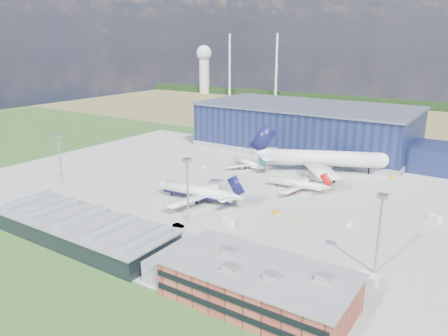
# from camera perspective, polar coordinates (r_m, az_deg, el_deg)

# --- Properties ---
(ground) EXTENTS (600.00, 600.00, 0.00)m
(ground) POSITION_cam_1_polar(r_m,az_deg,el_deg) (184.24, -1.34, -3.22)
(ground) COLOR #29521F
(ground) RESTS_ON ground
(apron) EXTENTS (220.00, 160.00, 0.08)m
(apron) POSITION_cam_1_polar(r_m,az_deg,el_deg) (192.05, 0.37, -2.39)
(apron) COLOR gray
(apron) RESTS_ON ground
(farmland) EXTENTS (600.00, 220.00, 0.01)m
(farmland) POSITION_cam_1_polar(r_m,az_deg,el_deg) (380.67, 18.10, 6.14)
(farmland) COLOR olive
(farmland) RESTS_ON ground
(treeline) EXTENTS (600.00, 8.00, 8.00)m
(treeline) POSITION_cam_1_polar(r_m,az_deg,el_deg) (456.94, 20.97, 7.94)
(treeline) COLOR black
(treeline) RESTS_ON ground
(horizon_dressing) EXTENTS (440.20, 18.00, 70.00)m
(horizon_dressing) POSITION_cam_1_polar(r_m,az_deg,el_deg) (525.47, -0.05, 13.24)
(horizon_dressing) COLOR silver
(horizon_dressing) RESTS_ON ground
(hangar) EXTENTS (145.00, 62.00, 26.10)m
(hangar) POSITION_cam_1_polar(r_m,az_deg,el_deg) (260.87, 11.22, 4.92)
(hangar) COLOR #111938
(hangar) RESTS_ON ground
(ops_building) EXTENTS (46.00, 23.00, 10.90)m
(ops_building) POSITION_cam_1_polar(r_m,az_deg,el_deg) (109.33, 4.46, -14.94)
(ops_building) COLOR brown
(ops_building) RESTS_ON ground
(glass_concourse) EXTENTS (78.00, 23.00, 8.60)m
(glass_concourse) POSITION_cam_1_polar(r_m,az_deg,el_deg) (146.18, -17.24, -7.76)
(glass_concourse) COLOR black
(glass_concourse) RESTS_ON ground
(light_mast_west) EXTENTS (2.60, 2.60, 23.00)m
(light_mast_west) POSITION_cam_1_polar(r_m,az_deg,el_deg) (200.60, -20.70, 1.93)
(light_mast_west) COLOR #B1B3B8
(light_mast_west) RESTS_ON ground
(light_mast_center) EXTENTS (2.60, 2.60, 23.00)m
(light_mast_center) POSITION_cam_1_polar(r_m,az_deg,el_deg) (150.87, -4.80, -1.54)
(light_mast_center) COLOR #B1B3B8
(light_mast_center) RESTS_ON ground
(light_mast_east) EXTENTS (2.60, 2.60, 23.00)m
(light_mast_east) POSITION_cam_1_polar(r_m,az_deg,el_deg) (123.71, 19.73, -6.54)
(light_mast_east) COLOR #B1B3B8
(light_mast_east) RESTS_ON ground
(airliner_navy) EXTENTS (42.77, 41.99, 12.91)m
(airliner_navy) POSITION_cam_1_polar(r_m,az_deg,el_deg) (172.83, -3.56, -2.32)
(airliner_navy) COLOR white
(airliner_navy) RESTS_ON ground
(airliner_red) EXTENTS (30.83, 30.24, 9.49)m
(airliner_red) POSITION_cam_1_polar(r_m,az_deg,el_deg) (188.10, 9.43, -1.51)
(airliner_red) COLOR white
(airliner_red) RESTS_ON ground
(airliner_widebody) EXTENTS (89.19, 88.46, 22.11)m
(airliner_widebody) POSITION_cam_1_polar(r_m,az_deg,el_deg) (214.73, 12.98, 2.26)
(airliner_widebody) COLOR white
(airliner_widebody) RESTS_ON ground
(airliner_regional) EXTENTS (33.31, 33.02, 8.33)m
(airliner_regional) POSITION_cam_1_polar(r_m,az_deg,el_deg) (218.89, 3.11, 1.06)
(airliner_regional) COLOR white
(airliner_regional) RESTS_ON ground
(gse_tug_a) EXTENTS (3.14, 4.28, 1.61)m
(gse_tug_a) POSITION_cam_1_polar(r_m,az_deg,el_deg) (196.28, -1.19, -1.74)
(gse_tug_a) COLOR orange
(gse_tug_a) RESTS_ON ground
(gse_tug_b) EXTENTS (3.20, 3.27, 1.19)m
(gse_tug_b) POSITION_cam_1_polar(r_m,az_deg,el_deg) (162.74, 6.82, -5.80)
(gse_tug_b) COLOR orange
(gse_tug_b) RESTS_ON ground
(gse_van_a) EXTENTS (5.59, 4.40, 2.24)m
(gse_van_a) POSITION_cam_1_polar(r_m,az_deg,el_deg) (152.23, 0.64, -7.06)
(gse_van_a) COLOR white
(gse_van_a) RESTS_ON ground
(gse_cart_a) EXTENTS (1.90, 2.74, 1.15)m
(gse_cart_a) POSITION_cam_1_polar(r_m,az_deg,el_deg) (158.40, 16.11, -7.00)
(gse_cart_a) COLOR white
(gse_cart_a) RESTS_ON ground
(gse_van_b) EXTENTS (5.36, 4.97, 2.31)m
(gse_van_b) POSITION_cam_1_polar(r_m,az_deg,el_deg) (172.07, 25.86, -5.95)
(gse_van_b) COLOR white
(gse_van_b) RESTS_ON ground
(gse_tug_c) EXTENTS (2.55, 3.29, 1.27)m
(gse_tug_c) POSITION_cam_1_polar(r_m,az_deg,el_deg) (217.15, 21.06, -1.13)
(gse_tug_c) COLOR orange
(gse_tug_c) RESTS_ON ground
(gse_cart_b) EXTENTS (3.38, 2.87, 1.24)m
(gse_cart_b) POSITION_cam_1_polar(r_m,az_deg,el_deg) (219.59, -2.74, 0.15)
(gse_cart_b) COLOR white
(gse_cart_b) RESTS_ON ground
(gse_van_c) EXTENTS (5.94, 3.68, 2.65)m
(gse_van_c) POSITION_cam_1_polar(r_m,az_deg,el_deg) (123.91, 18.20, -13.61)
(gse_van_c) COLOR white
(gse_van_c) RESTS_ON ground
(car_a) EXTENTS (3.88, 2.32, 1.24)m
(car_a) POSITION_cam_1_polar(r_m,az_deg,el_deg) (123.55, 4.21, -13.23)
(car_a) COLOR #99999E
(car_a) RESTS_ON ground
(car_b) EXTENTS (4.25, 2.29, 1.33)m
(car_b) POSITION_cam_1_polar(r_m,az_deg,el_deg) (151.55, -5.99, -7.46)
(car_b) COLOR #99999E
(car_b) RESTS_ON ground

